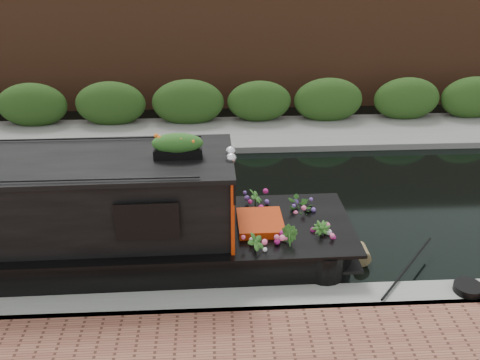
{
  "coord_description": "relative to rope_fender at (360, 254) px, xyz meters",
  "views": [
    {
      "loc": [
        0.89,
        -10.05,
        5.74
      ],
      "look_at": [
        1.4,
        -0.6,
        1.01
      ],
      "focal_mm": 40.0,
      "sensor_mm": 36.0,
      "label": 1
    }
  ],
  "objects": [
    {
      "name": "far_bank_path",
      "position": [
        -3.54,
        6.23,
        -0.15
      ],
      "size": [
        40.0,
        2.4,
        0.34
      ],
      "primitive_type": "cube",
      "color": "slate",
      "rests_on": "ground"
    },
    {
      "name": "rope_fender",
      "position": [
        0.0,
        0.0,
        0.0
      ],
      "size": [
        0.3,
        0.4,
        0.3
      ],
      "primitive_type": "cylinder",
      "rotation": [
        1.57,
        0.0,
        0.0
      ],
      "color": "olive",
      "rests_on": "ground"
    },
    {
      "name": "ground",
      "position": [
        -3.54,
        2.03,
        -0.15
      ],
      "size": [
        80.0,
        80.0,
        0.0
      ],
      "primitive_type": "plane",
      "color": "black",
      "rests_on": "ground"
    },
    {
      "name": "coiled_mooring_rope",
      "position": [
        1.42,
        -1.28,
        0.16
      ],
      "size": [
        0.46,
        0.46,
        0.12
      ],
      "primitive_type": "cylinder",
      "color": "black",
      "rests_on": "near_bank_coping"
    },
    {
      "name": "near_bank_coping",
      "position": [
        -3.54,
        -1.27,
        -0.15
      ],
      "size": [
        40.0,
        0.6,
        0.5
      ],
      "primitive_type": "cube",
      "color": "gray",
      "rests_on": "ground"
    },
    {
      "name": "far_hedge",
      "position": [
        -3.54,
        7.13,
        -0.15
      ],
      "size": [
        40.0,
        1.1,
        2.8
      ],
      "primitive_type": "cube",
      "color": "#264918",
      "rests_on": "ground"
    },
    {
      "name": "far_brick_wall",
      "position": [
        -3.54,
        9.23,
        -0.15
      ],
      "size": [
        40.0,
        1.0,
        8.0
      ],
      "primitive_type": "cube",
      "color": "brown",
      "rests_on": "ground"
    }
  ]
}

